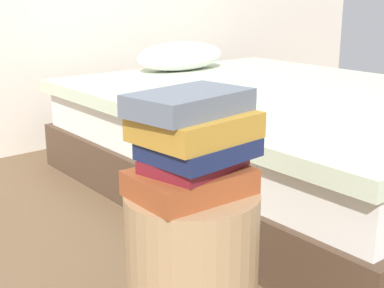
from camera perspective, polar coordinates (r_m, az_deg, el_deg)
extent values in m
cube|color=#4C3828|center=(2.61, 9.55, -1.93)|extent=(1.59, 2.07, 0.22)
cube|color=white|center=(2.56, 9.75, 2.34)|extent=(1.53, 1.99, 0.18)
cube|color=beige|center=(2.53, 9.87, 4.98)|extent=(1.62, 2.03, 0.06)
ellipsoid|color=white|center=(3.10, -1.20, 9.21)|extent=(0.57, 0.31, 0.16)
cylinder|color=tan|center=(1.38, 0.00, -13.62)|extent=(0.33, 0.33, 0.43)
cube|color=#994723|center=(1.27, -0.11, -4.06)|extent=(0.28, 0.21, 0.06)
cube|color=maroon|center=(1.27, 0.18, -1.98)|extent=(0.25, 0.20, 0.03)
cube|color=#19234C|center=(1.25, 0.74, -0.51)|extent=(0.25, 0.21, 0.04)
cube|color=#B7842D|center=(1.25, 0.34, 1.86)|extent=(0.27, 0.22, 0.06)
cube|color=slate|center=(1.24, -0.25, 4.39)|extent=(0.29, 0.20, 0.05)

